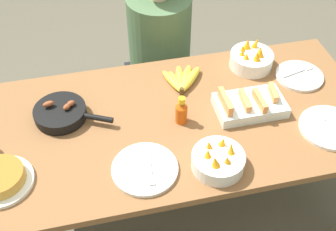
# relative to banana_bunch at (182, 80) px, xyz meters

# --- Properties ---
(ground_plane) EXTENTS (14.00, 14.00, 0.00)m
(ground_plane) POSITION_rel_banana_bunch_xyz_m (-0.12, -0.22, -0.78)
(ground_plane) COLOR #565142
(dining_table) EXTENTS (1.80, 0.82, 0.76)m
(dining_table) POSITION_rel_banana_bunch_xyz_m (-0.12, -0.22, -0.12)
(dining_table) COLOR brown
(dining_table) RESTS_ON ground_plane
(banana_bunch) EXTENTS (0.21, 0.20, 0.04)m
(banana_bunch) POSITION_rel_banana_bunch_xyz_m (0.00, 0.00, 0.00)
(banana_bunch) COLOR yellow
(banana_bunch) RESTS_ON dining_table
(melon_tray) EXTENTS (0.30, 0.18, 0.10)m
(melon_tray) POSITION_rel_banana_bunch_xyz_m (0.24, -0.24, 0.01)
(melon_tray) COLOR silver
(melon_tray) RESTS_ON dining_table
(skillet) EXTENTS (0.33, 0.23, 0.08)m
(skillet) POSITION_rel_banana_bunch_xyz_m (-0.56, -0.11, 0.01)
(skillet) COLOR black
(skillet) RESTS_ON dining_table
(frittata_plate_center) EXTENTS (0.24, 0.24, 0.06)m
(frittata_plate_center) POSITION_rel_banana_bunch_xyz_m (-0.80, -0.40, 0.01)
(frittata_plate_center) COLOR silver
(frittata_plate_center) RESTS_ON dining_table
(empty_plate_near_front) EXTENTS (0.26, 0.26, 0.02)m
(empty_plate_near_front) POSITION_rel_banana_bunch_xyz_m (-0.26, -0.46, -0.01)
(empty_plate_near_front) COLOR silver
(empty_plate_near_front) RESTS_ON dining_table
(empty_plate_far_left) EXTENTS (0.26, 0.26, 0.02)m
(empty_plate_far_left) POSITION_rel_banana_bunch_xyz_m (0.53, -0.42, -0.01)
(empty_plate_far_left) COLOR silver
(empty_plate_far_left) RESTS_ON dining_table
(empty_plate_far_right) EXTENTS (0.22, 0.22, 0.02)m
(empty_plate_far_right) POSITION_rel_banana_bunch_xyz_m (0.55, -0.08, -0.01)
(empty_plate_far_right) COLOR silver
(empty_plate_far_right) RESTS_ON dining_table
(fruit_bowl_mango) EXTENTS (0.21, 0.21, 0.13)m
(fruit_bowl_mango) POSITION_rel_banana_bunch_xyz_m (0.36, 0.05, 0.02)
(fruit_bowl_mango) COLOR silver
(fruit_bowl_mango) RESTS_ON dining_table
(fruit_bowl_citrus) EXTENTS (0.20, 0.20, 0.11)m
(fruit_bowl_citrus) POSITION_rel_banana_bunch_xyz_m (0.01, -0.51, 0.02)
(fruit_bowl_citrus) COLOR silver
(fruit_bowl_citrus) RESTS_ON dining_table
(hot_sauce_bottle) EXTENTS (0.05, 0.05, 0.13)m
(hot_sauce_bottle) POSITION_rel_banana_bunch_xyz_m (-0.06, -0.24, 0.04)
(hot_sauce_bottle) COLOR #C64C0F
(hot_sauce_bottle) RESTS_ON dining_table
(person_figure) EXTENTS (0.38, 0.38, 1.21)m
(person_figure) POSITION_rel_banana_bunch_xyz_m (-0.01, 0.46, -0.29)
(person_figure) COLOR black
(person_figure) RESTS_ON ground_plane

